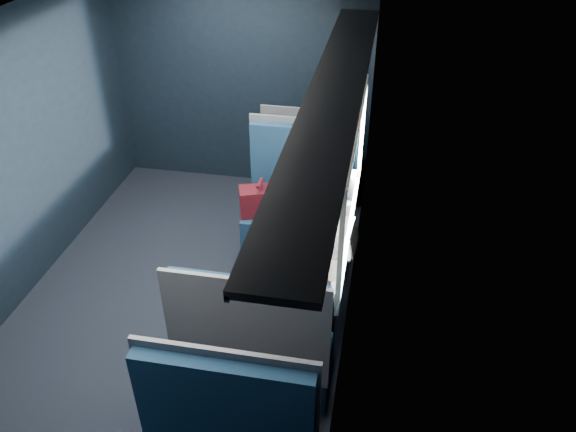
% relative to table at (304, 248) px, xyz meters
% --- Properties ---
extents(ground, '(2.80, 4.20, 0.01)m').
position_rel_table_xyz_m(ground, '(-1.03, 0.00, -0.67)').
color(ground, black).
extents(room_shell, '(3.00, 4.40, 2.40)m').
position_rel_table_xyz_m(room_shell, '(-1.01, 0.00, 0.81)').
color(room_shell, black).
rests_on(room_shell, ground).
extents(table, '(0.62, 1.00, 0.74)m').
position_rel_table_xyz_m(table, '(0.00, 0.00, 0.00)').
color(table, '#54565E').
rests_on(table, ground).
extents(seat_bay_near, '(1.08, 0.62, 1.26)m').
position_rel_table_xyz_m(seat_bay_near, '(-0.20, 0.87, -0.24)').
color(seat_bay_near, '#0E243D').
rests_on(seat_bay_near, ground).
extents(seat_bay_far, '(1.04, 0.62, 1.26)m').
position_rel_table_xyz_m(seat_bay_far, '(-0.18, -0.87, -0.25)').
color(seat_bay_far, '#0E243D').
rests_on(seat_bay_far, ground).
extents(seat_row_front, '(1.04, 0.51, 1.16)m').
position_rel_table_xyz_m(seat_row_front, '(-0.18, 1.80, -0.25)').
color(seat_row_front, '#0E243D').
rests_on(seat_row_front, ground).
extents(man, '(0.53, 0.56, 1.32)m').
position_rel_table_xyz_m(man, '(0.07, 0.70, 0.06)').
color(man, black).
rests_on(man, ground).
extents(woman, '(0.53, 0.56, 1.32)m').
position_rel_table_xyz_m(woman, '(0.07, -0.71, 0.06)').
color(woman, black).
rests_on(woman, ground).
extents(papers, '(0.76, 0.95, 0.01)m').
position_rel_table_xyz_m(papers, '(-0.05, -0.06, 0.08)').
color(papers, white).
rests_on(papers, table).
extents(laptop, '(0.24, 0.30, 0.22)m').
position_rel_table_xyz_m(laptop, '(0.33, -0.06, 0.14)').
color(laptop, silver).
rests_on(laptop, table).
extents(bottle_small, '(0.07, 0.07, 0.24)m').
position_rel_table_xyz_m(bottle_small, '(0.21, 0.27, 0.18)').
color(bottle_small, silver).
rests_on(bottle_small, table).
extents(cup, '(0.08, 0.08, 0.10)m').
position_rel_table_xyz_m(cup, '(0.29, 0.44, 0.13)').
color(cup, white).
rests_on(cup, table).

